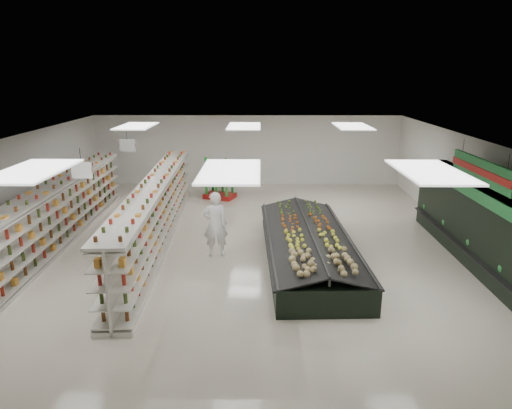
{
  "coord_description": "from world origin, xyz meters",
  "views": [
    {
      "loc": [
        0.6,
        -12.97,
        5.06
      ],
      "look_at": [
        0.48,
        0.02,
        1.3
      ],
      "focal_mm": 32.0,
      "sensor_mm": 36.0,
      "label": 1
    }
  ],
  "objects_px": {
    "soda_endcap": "(219,180)",
    "shopper_background": "(164,198)",
    "produce_island": "(308,244)",
    "gondola_left": "(58,216)",
    "gondola_center": "(157,214)",
    "shopper_main": "(215,224)"
  },
  "relations": [
    {
      "from": "soda_endcap",
      "to": "shopper_background",
      "type": "xyz_separation_m",
      "value": [
        -1.7,
        -2.89,
        -0.01
      ]
    },
    {
      "from": "produce_island",
      "to": "gondola_left",
      "type": "bearing_deg",
      "value": 170.41
    },
    {
      "from": "gondola_left",
      "to": "shopper_background",
      "type": "height_order",
      "value": "gondola_left"
    },
    {
      "from": "gondola_center",
      "to": "shopper_background",
      "type": "distance_m",
      "value": 2.16
    },
    {
      "from": "gondola_center",
      "to": "shopper_background",
      "type": "height_order",
      "value": "gondola_center"
    },
    {
      "from": "gondola_center",
      "to": "shopper_main",
      "type": "distance_m",
      "value": 2.27
    },
    {
      "from": "gondola_left",
      "to": "gondola_center",
      "type": "distance_m",
      "value": 3.01
    },
    {
      "from": "produce_island",
      "to": "shopper_main",
      "type": "bearing_deg",
      "value": 174.44
    },
    {
      "from": "shopper_background",
      "to": "shopper_main",
      "type": "bearing_deg",
      "value": -112.68
    },
    {
      "from": "gondola_left",
      "to": "soda_endcap",
      "type": "bearing_deg",
      "value": 47.92
    },
    {
      "from": "gondola_left",
      "to": "gondola_center",
      "type": "xyz_separation_m",
      "value": [
        3.0,
        0.2,
        0.03
      ]
    },
    {
      "from": "gondola_center",
      "to": "shopper_main",
      "type": "height_order",
      "value": "gondola_center"
    },
    {
      "from": "gondola_left",
      "to": "shopper_main",
      "type": "xyz_separation_m",
      "value": [
        4.92,
        -1.02,
        0.09
      ]
    },
    {
      "from": "gondola_center",
      "to": "produce_island",
      "type": "distance_m",
      "value": 4.77
    },
    {
      "from": "gondola_center",
      "to": "shopper_main",
      "type": "xyz_separation_m",
      "value": [
        1.92,
        -1.21,
        0.07
      ]
    },
    {
      "from": "produce_island",
      "to": "shopper_main",
      "type": "height_order",
      "value": "shopper_main"
    },
    {
      "from": "gondola_center",
      "to": "shopper_background",
      "type": "xyz_separation_m",
      "value": [
        -0.22,
        2.15,
        -0.1
      ]
    },
    {
      "from": "produce_island",
      "to": "soda_endcap",
      "type": "relative_size",
      "value": 4.11
    },
    {
      "from": "gondola_center",
      "to": "produce_island",
      "type": "bearing_deg",
      "value": -20.55
    },
    {
      "from": "gondola_left",
      "to": "produce_island",
      "type": "relative_size",
      "value": 1.62
    },
    {
      "from": "gondola_left",
      "to": "produce_island",
      "type": "distance_m",
      "value": 7.64
    },
    {
      "from": "gondola_left",
      "to": "soda_endcap",
      "type": "distance_m",
      "value": 6.89
    }
  ]
}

